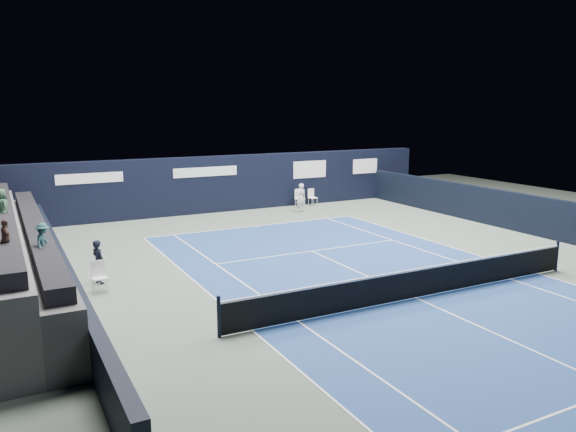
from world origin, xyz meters
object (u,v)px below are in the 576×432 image
Objects in this scene: folding_chair_back_a at (299,197)px; tennis_player at (301,198)px; folding_chair_back_b at (312,196)px; line_judge_chair at (99,274)px; tennis_net at (417,282)px.

folding_chair_back_a is 0.67× the size of tennis_player.
line_judge_chair is at bearing -149.45° from folding_chair_back_b.
folding_chair_back_a is 1.06× the size of line_judge_chair.
tennis_player reaches higher than tennis_net.
tennis_net reaches higher than folding_chair_back_b.
folding_chair_back_a reaches higher than folding_chair_back_b.
tennis_player is at bearing -139.40° from folding_chair_back_a.
tennis_net is at bearing -130.65° from folding_chair_back_a.
tennis_player is at bearing -143.08° from folding_chair_back_b.
tennis_net is 14.75m from tennis_player.
folding_chair_back_b is (0.98, 0.17, -0.04)m from folding_chair_back_a.
tennis_player is at bearing 74.96° from tennis_net.
tennis_net is (-4.46, -15.61, -0.10)m from folding_chair_back_a.
tennis_net is 8.09× the size of tennis_player.
folding_chair_back_a is at bearing 65.32° from tennis_player.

